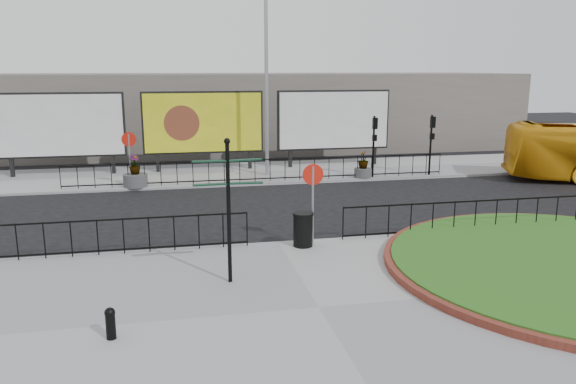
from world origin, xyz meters
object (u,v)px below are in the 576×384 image
object	(u,v)px
bollard	(110,322)
planter_c	(363,168)
planter_a	(135,176)
lamp_post	(267,80)
litter_bin	(303,229)
fingerpost_sign	(228,197)
billboard_mid	(203,123)

from	to	relation	value
bollard	planter_c	bearing A→B (deg)	55.23
bollard	planter_a	size ratio (longest dim) A/B	0.45
lamp_post	litter_bin	size ratio (longest dim) A/B	8.89
lamp_post	fingerpost_sign	world-z (taller)	lamp_post
bollard	litter_bin	size ratio (longest dim) A/B	0.63
litter_bin	planter_a	world-z (taller)	planter_a
lamp_post	bollard	distance (m)	18.17
billboard_mid	planter_c	distance (m)	8.54
litter_bin	fingerpost_sign	bearing A→B (deg)	-135.03
billboard_mid	planter_c	size ratio (longest dim) A/B	4.67
lamp_post	litter_bin	distance (m)	12.36
fingerpost_sign	litter_bin	xyz separation A→B (m)	(2.45, 2.45, -1.67)
litter_bin	planter_c	xyz separation A→B (m)	(5.34, 10.00, -0.04)
fingerpost_sign	planter_a	world-z (taller)	fingerpost_sign
planter_a	planter_c	size ratio (longest dim) A/B	1.10
fingerpost_sign	planter_a	size ratio (longest dim) A/B	2.50
fingerpost_sign	lamp_post	bearing A→B (deg)	79.33
litter_bin	planter_c	distance (m)	11.34
planter_c	planter_a	bearing A→B (deg)	-180.00
bollard	fingerpost_sign	bearing A→B (deg)	44.33
litter_bin	planter_a	size ratio (longest dim) A/B	0.71
fingerpost_sign	bollard	distance (m)	4.11
planter_c	litter_bin	bearing A→B (deg)	-118.12
planter_a	litter_bin	bearing A→B (deg)	-61.31
fingerpost_sign	planter_c	distance (m)	14.79
fingerpost_sign	bollard	world-z (taller)	fingerpost_sign
fingerpost_sign	planter_a	xyz separation A→B (m)	(-3.02, 12.45, -1.73)
billboard_mid	planter_a	bearing A→B (deg)	-132.87
lamp_post	bollard	bearing A→B (deg)	-109.64
planter_a	planter_c	world-z (taller)	planter_a
billboard_mid	fingerpost_sign	distance (m)	16.02
fingerpost_sign	planter_c	world-z (taller)	fingerpost_sign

